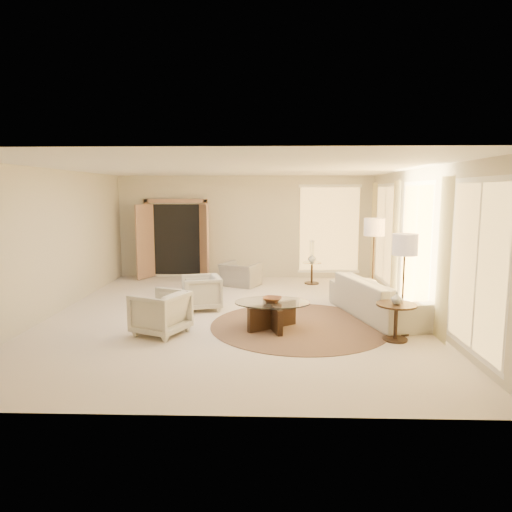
{
  "coord_description": "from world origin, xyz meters",
  "views": [
    {
      "loc": [
        0.67,
        -8.54,
        2.36
      ],
      "look_at": [
        0.4,
        0.4,
        1.1
      ],
      "focal_mm": 32.0,
      "sensor_mm": 36.0,
      "label": 1
    }
  ],
  "objects_px": {
    "bowl": "(272,300)",
    "side_table": "(312,271)",
    "end_table": "(396,315)",
    "accent_chair": "(241,271)",
    "floor_lamp_near": "(374,231)",
    "end_vase": "(397,298)",
    "floor_lamp_far": "(405,249)",
    "sofa": "(378,298)",
    "coffee_table": "(272,312)",
    "side_vase": "(312,258)",
    "armchair_left": "(201,291)",
    "armchair_right": "(160,311)"
  },
  "relations": [
    {
      "from": "bowl",
      "to": "side_table",
      "type": "bearing_deg",
      "value": 75.3
    },
    {
      "from": "end_table",
      "to": "bowl",
      "type": "bearing_deg",
      "value": 164.08
    },
    {
      "from": "accent_chair",
      "to": "floor_lamp_near",
      "type": "relative_size",
      "value": 0.5
    },
    {
      "from": "end_vase",
      "to": "floor_lamp_far",
      "type": "bearing_deg",
      "value": 59.89
    },
    {
      "from": "sofa",
      "to": "accent_chair",
      "type": "bearing_deg",
      "value": 30.05
    },
    {
      "from": "side_table",
      "to": "end_vase",
      "type": "relative_size",
      "value": 3.02
    },
    {
      "from": "sofa",
      "to": "end_vase",
      "type": "height_order",
      "value": "end_vase"
    },
    {
      "from": "sofa",
      "to": "coffee_table",
      "type": "height_order",
      "value": "sofa"
    },
    {
      "from": "coffee_table",
      "to": "side_vase",
      "type": "distance_m",
      "value": 4.12
    },
    {
      "from": "floor_lamp_far",
      "to": "bowl",
      "type": "relative_size",
      "value": 5.1
    },
    {
      "from": "end_table",
      "to": "floor_lamp_near",
      "type": "distance_m",
      "value": 2.88
    },
    {
      "from": "armchair_left",
      "to": "armchair_right",
      "type": "bearing_deg",
      "value": -30.62
    },
    {
      "from": "armchair_left",
      "to": "floor_lamp_far",
      "type": "relative_size",
      "value": 0.45
    },
    {
      "from": "side_table",
      "to": "end_vase",
      "type": "bearing_deg",
      "value": -78.44
    },
    {
      "from": "coffee_table",
      "to": "floor_lamp_far",
      "type": "relative_size",
      "value": 0.99
    },
    {
      "from": "coffee_table",
      "to": "end_vase",
      "type": "height_order",
      "value": "end_vase"
    },
    {
      "from": "armchair_left",
      "to": "armchair_right",
      "type": "relative_size",
      "value": 0.95
    },
    {
      "from": "end_table",
      "to": "accent_chair",
      "type": "bearing_deg",
      "value": 123.23
    },
    {
      "from": "accent_chair",
      "to": "end_table",
      "type": "relative_size",
      "value": 1.42
    },
    {
      "from": "end_table",
      "to": "floor_lamp_near",
      "type": "bearing_deg",
      "value": 85.46
    },
    {
      "from": "armchair_left",
      "to": "floor_lamp_near",
      "type": "height_order",
      "value": "floor_lamp_near"
    },
    {
      "from": "coffee_table",
      "to": "bowl",
      "type": "height_order",
      "value": "bowl"
    },
    {
      "from": "accent_chair",
      "to": "side_table",
      "type": "height_order",
      "value": "accent_chair"
    },
    {
      "from": "armchair_right",
      "to": "side_table",
      "type": "height_order",
      "value": "armchair_right"
    },
    {
      "from": "coffee_table",
      "to": "bowl",
      "type": "distance_m",
      "value": 0.22
    },
    {
      "from": "accent_chair",
      "to": "side_table",
      "type": "relative_size",
      "value": 1.58
    },
    {
      "from": "sofa",
      "to": "armchair_left",
      "type": "xyz_separation_m",
      "value": [
        -3.46,
        0.42,
        0.02
      ]
    },
    {
      "from": "end_vase",
      "to": "side_vase",
      "type": "xyz_separation_m",
      "value": [
        -0.93,
        4.53,
        -0.01
      ]
    },
    {
      "from": "floor_lamp_far",
      "to": "armchair_left",
      "type": "bearing_deg",
      "value": 156.9
    },
    {
      "from": "armchair_left",
      "to": "end_vase",
      "type": "height_order",
      "value": "end_vase"
    },
    {
      "from": "end_table",
      "to": "floor_lamp_far",
      "type": "xyz_separation_m",
      "value": [
        0.19,
        0.32,
        1.02
      ]
    },
    {
      "from": "armchair_left",
      "to": "bowl",
      "type": "xyz_separation_m",
      "value": [
        1.43,
        -1.29,
        0.14
      ]
    },
    {
      "from": "armchair_right",
      "to": "bowl",
      "type": "height_order",
      "value": "armchair_right"
    },
    {
      "from": "bowl",
      "to": "floor_lamp_near",
      "type": "bearing_deg",
      "value": 43.68
    },
    {
      "from": "sofa",
      "to": "side_vase",
      "type": "relative_size",
      "value": 10.91
    },
    {
      "from": "floor_lamp_near",
      "to": "coffee_table",
      "type": "bearing_deg",
      "value": -136.32
    },
    {
      "from": "accent_chair",
      "to": "coffee_table",
      "type": "xyz_separation_m",
      "value": [
        0.78,
        -3.64,
        -0.09
      ]
    },
    {
      "from": "end_vase",
      "to": "end_table",
      "type": "bearing_deg",
      "value": -90.0
    },
    {
      "from": "coffee_table",
      "to": "floor_lamp_far",
      "type": "xyz_separation_m",
      "value": [
        2.16,
        -0.24,
        1.13
      ]
    },
    {
      "from": "armchair_right",
      "to": "bowl",
      "type": "bearing_deg",
      "value": 125.38
    },
    {
      "from": "sofa",
      "to": "side_vase",
      "type": "xyz_separation_m",
      "value": [
        -0.98,
        3.1,
        0.31
      ]
    },
    {
      "from": "armchair_left",
      "to": "accent_chair",
      "type": "height_order",
      "value": "accent_chair"
    },
    {
      "from": "sofa",
      "to": "coffee_table",
      "type": "relative_size",
      "value": 1.49
    },
    {
      "from": "accent_chair",
      "to": "bowl",
      "type": "height_order",
      "value": "accent_chair"
    },
    {
      "from": "bowl",
      "to": "armchair_right",
      "type": "bearing_deg",
      "value": -169.43
    },
    {
      "from": "bowl",
      "to": "accent_chair",
      "type": "bearing_deg",
      "value": 102.15
    },
    {
      "from": "end_table",
      "to": "side_vase",
      "type": "relative_size",
      "value": 2.77
    },
    {
      "from": "accent_chair",
      "to": "coffee_table",
      "type": "distance_m",
      "value": 3.73
    },
    {
      "from": "armchair_left",
      "to": "bowl",
      "type": "bearing_deg",
      "value": 32.33
    },
    {
      "from": "end_table",
      "to": "side_vase",
      "type": "height_order",
      "value": "side_vase"
    }
  ]
}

